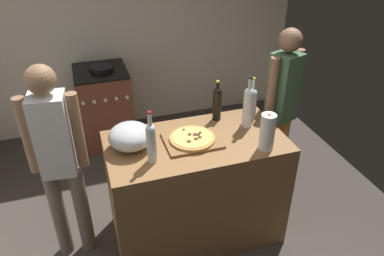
{
  "coord_description": "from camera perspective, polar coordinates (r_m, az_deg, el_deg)",
  "views": [
    {
      "loc": [
        -0.5,
        -1.48,
        2.41
      ],
      "look_at": [
        0.23,
        0.78,
        0.97
      ],
      "focal_mm": 34.94,
      "sensor_mm": 36.0,
      "label": 1
    }
  ],
  "objects": [
    {
      "name": "wine_bottle_amber",
      "position": [
        2.93,
        3.84,
        3.95
      ],
      "size": [
        0.07,
        0.07,
        0.33
      ],
      "color": "black",
      "rests_on": "counter"
    },
    {
      "name": "pizza",
      "position": [
        2.7,
        0.04,
        -1.54
      ],
      "size": [
        0.33,
        0.33,
        0.03
      ],
      "color": "tan",
      "rests_on": "cutting_board"
    },
    {
      "name": "cutting_board",
      "position": [
        2.71,
        0.04,
        -1.91
      ],
      "size": [
        0.4,
        0.32,
        0.02
      ],
      "primitive_type": "cube",
      "color": "olive",
      "rests_on": "counter"
    },
    {
      "name": "person_in_stripes",
      "position": [
        2.74,
        -19.77,
        -4.13
      ],
      "size": [
        0.39,
        0.23,
        1.58
      ],
      "color": "slate",
      "rests_on": "ground_plane"
    },
    {
      "name": "wine_bottle_green",
      "position": [
        2.85,
        8.58,
        3.45
      ],
      "size": [
        0.08,
        0.08,
        0.41
      ],
      "color": "silver",
      "rests_on": "counter"
    },
    {
      "name": "paper_towel_roll",
      "position": [
        2.62,
        11.41,
        -0.61
      ],
      "size": [
        0.1,
        0.1,
        0.28
      ],
      "color": "white",
      "rests_on": "counter"
    },
    {
      "name": "stove",
      "position": [
        4.33,
        -13.19,
        3.3
      ],
      "size": [
        0.56,
        0.62,
        0.91
      ],
      "color": "brown",
      "rests_on": "ground_plane"
    },
    {
      "name": "ground_plane",
      "position": [
        3.76,
        -6.06,
        -8.97
      ],
      "size": [
        4.21,
        3.32,
        0.02
      ],
      "primitive_type": "cube",
      "color": "#3F3833"
    },
    {
      "name": "wine_bottle_clear",
      "position": [
        2.44,
        -6.24,
        -1.99
      ],
      "size": [
        0.07,
        0.07,
        0.38
      ],
      "color": "silver",
      "rests_on": "counter"
    },
    {
      "name": "counter",
      "position": [
        3.0,
        0.59,
        -9.3
      ],
      "size": [
        1.32,
        0.69,
        0.92
      ],
      "primitive_type": "cube",
      "color": "olive",
      "rests_on": "ground_plane"
    },
    {
      "name": "person_in_red",
      "position": [
        3.32,
        13.46,
        3.31
      ],
      "size": [
        0.36,
        0.26,
        1.58
      ],
      "color": "#D88C4C",
      "rests_on": "ground_plane"
    },
    {
      "name": "kitchen_wall_rear",
      "position": [
        4.42,
        -11.2,
        16.15
      ],
      "size": [
        4.21,
        0.1,
        2.6
      ],
      "primitive_type": "cube",
      "color": "silver",
      "rests_on": "ground_plane"
    },
    {
      "name": "wine_bottle_dark",
      "position": [
        2.97,
        9.15,
        3.87
      ],
      "size": [
        0.07,
        0.07,
        0.36
      ],
      "color": "silver",
      "rests_on": "counter"
    },
    {
      "name": "mixing_bowl",
      "position": [
        2.63,
        -9.41,
        -1.27
      ],
      "size": [
        0.31,
        0.31,
        0.19
      ],
      "color": "#B2B2B7",
      "rests_on": "counter"
    }
  ]
}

